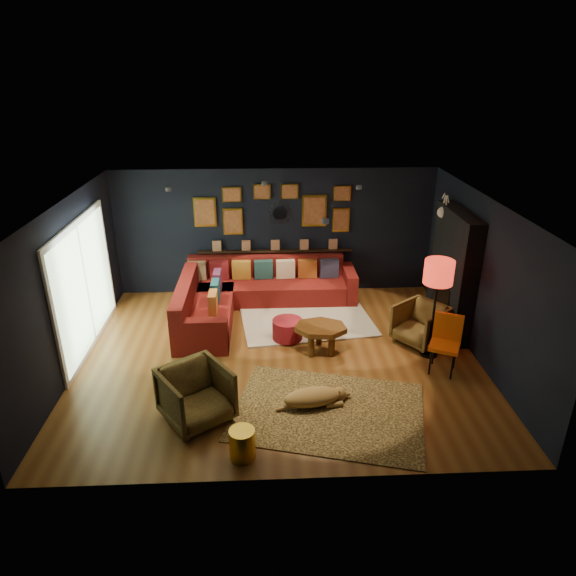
{
  "coord_description": "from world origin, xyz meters",
  "views": [
    {
      "loc": [
        -0.21,
        -7.37,
        4.48
      ],
      "look_at": [
        0.15,
        0.3,
        1.12
      ],
      "focal_mm": 32.0,
      "sensor_mm": 36.0,
      "label": 1
    }
  ],
  "objects_px": {
    "orange_chair": "(446,338)",
    "coffee_table": "(321,331)",
    "gold_stool": "(242,444)",
    "floor_lamp": "(438,276)",
    "dog": "(312,394)",
    "armchair_right": "(421,322)",
    "pouf": "(288,329)",
    "armchair_left": "(196,393)",
    "sectional": "(245,295)"
  },
  "relations": [
    {
      "from": "armchair_right",
      "to": "floor_lamp",
      "type": "bearing_deg",
      "value": -30.89
    },
    {
      "from": "sectional",
      "to": "dog",
      "type": "distance_m",
      "value": 3.33
    },
    {
      "from": "sectional",
      "to": "orange_chair",
      "type": "xyz_separation_m",
      "value": [
        3.2,
        -2.3,
        0.23
      ]
    },
    {
      "from": "sectional",
      "to": "orange_chair",
      "type": "bearing_deg",
      "value": -35.69
    },
    {
      "from": "sectional",
      "to": "dog",
      "type": "bearing_deg",
      "value": -71.9
    },
    {
      "from": "armchair_left",
      "to": "armchair_right",
      "type": "height_order",
      "value": "armchair_left"
    },
    {
      "from": "floor_lamp",
      "to": "dog",
      "type": "distance_m",
      "value": 2.75
    },
    {
      "from": "pouf",
      "to": "dog",
      "type": "distance_m",
      "value": 1.94
    },
    {
      "from": "sectional",
      "to": "armchair_right",
      "type": "xyz_separation_m",
      "value": [
        3.06,
        -1.43,
        0.07
      ]
    },
    {
      "from": "armchair_left",
      "to": "orange_chair",
      "type": "bearing_deg",
      "value": -18.62
    },
    {
      "from": "armchair_right",
      "to": "floor_lamp",
      "type": "height_order",
      "value": "floor_lamp"
    },
    {
      "from": "orange_chair",
      "to": "floor_lamp",
      "type": "distance_m",
      "value": 0.98
    },
    {
      "from": "coffee_table",
      "to": "floor_lamp",
      "type": "height_order",
      "value": "floor_lamp"
    },
    {
      "from": "sectional",
      "to": "coffee_table",
      "type": "height_order",
      "value": "sectional"
    },
    {
      "from": "armchair_left",
      "to": "gold_stool",
      "type": "distance_m",
      "value": 1.03
    },
    {
      "from": "armchair_right",
      "to": "dog",
      "type": "xyz_separation_m",
      "value": [
        -2.03,
        -1.73,
        -0.2
      ]
    },
    {
      "from": "orange_chair",
      "to": "dog",
      "type": "distance_m",
      "value": 2.36
    },
    {
      "from": "pouf",
      "to": "dog",
      "type": "relative_size",
      "value": 0.47
    },
    {
      "from": "armchair_right",
      "to": "coffee_table",
      "type": "bearing_deg",
      "value": -119.94
    },
    {
      "from": "pouf",
      "to": "armchair_left",
      "type": "distance_m",
      "value": 2.54
    },
    {
      "from": "coffee_table",
      "to": "orange_chair",
      "type": "relative_size",
      "value": 1.04
    },
    {
      "from": "pouf",
      "to": "armchair_right",
      "type": "distance_m",
      "value": 2.31
    },
    {
      "from": "pouf",
      "to": "armchair_right",
      "type": "relative_size",
      "value": 0.69
    },
    {
      "from": "sectional",
      "to": "gold_stool",
      "type": "height_order",
      "value": "sectional"
    },
    {
      "from": "gold_stool",
      "to": "floor_lamp",
      "type": "relative_size",
      "value": 0.24
    },
    {
      "from": "pouf",
      "to": "sectional",
      "type": "bearing_deg",
      "value": 122.02
    },
    {
      "from": "coffee_table",
      "to": "gold_stool",
      "type": "xyz_separation_m",
      "value": [
        -1.22,
        -2.49,
        -0.19
      ]
    },
    {
      "from": "pouf",
      "to": "orange_chair",
      "type": "relative_size",
      "value": 0.57
    },
    {
      "from": "armchair_left",
      "to": "coffee_table",
      "type": "bearing_deg",
      "value": 7.88
    },
    {
      "from": "gold_stool",
      "to": "orange_chair",
      "type": "relative_size",
      "value": 0.43
    },
    {
      "from": "floor_lamp",
      "to": "dog",
      "type": "relative_size",
      "value": 1.5
    },
    {
      "from": "dog",
      "to": "floor_lamp",
      "type": "bearing_deg",
      "value": 21.82
    },
    {
      "from": "coffee_table",
      "to": "floor_lamp",
      "type": "relative_size",
      "value": 0.58
    },
    {
      "from": "orange_chair",
      "to": "coffee_table",
      "type": "bearing_deg",
      "value": -172.23
    },
    {
      "from": "gold_stool",
      "to": "pouf",
      "type": "bearing_deg",
      "value": 76.68
    },
    {
      "from": "coffee_table",
      "to": "sectional",
      "type": "bearing_deg",
      "value": 128.05
    },
    {
      "from": "pouf",
      "to": "armchair_left",
      "type": "height_order",
      "value": "armchair_left"
    },
    {
      "from": "armchair_right",
      "to": "pouf",
      "type": "bearing_deg",
      "value": -132.45
    },
    {
      "from": "coffee_table",
      "to": "dog",
      "type": "relative_size",
      "value": 0.87
    },
    {
      "from": "armchair_right",
      "to": "floor_lamp",
      "type": "distance_m",
      "value": 1.12
    },
    {
      "from": "pouf",
      "to": "armchair_left",
      "type": "xyz_separation_m",
      "value": [
        -1.33,
        -2.15,
        0.22
      ]
    },
    {
      "from": "orange_chair",
      "to": "armchair_left",
      "type": "bearing_deg",
      "value": -137.74
    },
    {
      "from": "armchair_left",
      "to": "armchair_right",
      "type": "xyz_separation_m",
      "value": [
        3.63,
        1.95,
        -0.04
      ]
    },
    {
      "from": "sectional",
      "to": "floor_lamp",
      "type": "xyz_separation_m",
      "value": [
        3.11,
        -1.86,
        1.1
      ]
    },
    {
      "from": "coffee_table",
      "to": "orange_chair",
      "type": "distance_m",
      "value": 2.0
    },
    {
      "from": "orange_chair",
      "to": "dog",
      "type": "height_order",
      "value": "orange_chair"
    },
    {
      "from": "coffee_table",
      "to": "orange_chair",
      "type": "bearing_deg",
      "value": -18.41
    },
    {
      "from": "orange_chair",
      "to": "floor_lamp",
      "type": "xyz_separation_m",
      "value": [
        -0.08,
        0.44,
        0.87
      ]
    },
    {
      "from": "coffee_table",
      "to": "armchair_right",
      "type": "xyz_separation_m",
      "value": [
        1.76,
        0.24,
        -0.01
      ]
    },
    {
      "from": "sectional",
      "to": "armchair_right",
      "type": "height_order",
      "value": "sectional"
    }
  ]
}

